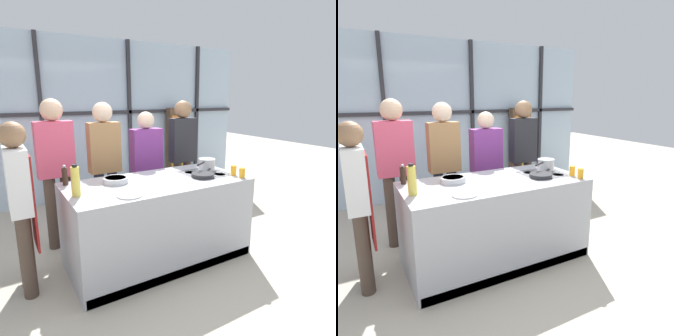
{
  "view_description": "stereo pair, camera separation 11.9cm",
  "coord_description": "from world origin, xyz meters",
  "views": [
    {
      "loc": [
        -1.5,
        -2.76,
        1.83
      ],
      "look_at": [
        0.19,
        0.1,
        1.03
      ],
      "focal_mm": 32.0,
      "sensor_mm": 36.0,
      "label": 1
    },
    {
      "loc": [
        -1.4,
        -2.82,
        1.83
      ],
      "look_at": [
        0.19,
        0.1,
        1.03
      ],
      "focal_mm": 32.0,
      "sensor_mm": 36.0,
      "label": 2
    }
  ],
  "objects": [
    {
      "name": "spectator_center_left",
      "position": [
        -0.3,
        0.86,
        1.03
      ],
      "size": [
        0.4,
        0.25,
        1.76
      ],
      "rotation": [
        0.0,
        0.0,
        3.14
      ],
      "color": "#232838",
      "rests_on": "ground_plane"
    },
    {
      "name": "back_window_wall",
      "position": [
        0.0,
        2.52,
        1.4
      ],
      "size": [
        6.4,
        0.1,
        2.8
      ],
      "color": "silver",
      "rests_on": "ground_plane"
    },
    {
      "name": "juice_glass_near",
      "position": [
        0.89,
        -0.38,
        0.98
      ],
      "size": [
        0.07,
        0.07,
        0.11
      ],
      "primitive_type": "cylinder",
      "color": "orange",
      "rests_on": "demo_island"
    },
    {
      "name": "oil_bottle",
      "position": [
        -0.89,
        -0.06,
        1.07
      ],
      "size": [
        0.08,
        0.08,
        0.3
      ],
      "color": "#E0CC4C",
      "rests_on": "demo_island"
    },
    {
      "name": "white_plate",
      "position": [
        -0.47,
        -0.31,
        0.93
      ],
      "size": [
        0.24,
        0.24,
        0.01
      ],
      "primitive_type": "cylinder",
      "color": "white",
      "rests_on": "demo_island"
    },
    {
      "name": "mixing_bowl",
      "position": [
        -0.42,
        0.17,
        0.96
      ],
      "size": [
        0.27,
        0.27,
        0.06
      ],
      "color": "silver",
      "rests_on": "demo_island"
    },
    {
      "name": "ground_plane",
      "position": [
        0.0,
        0.0,
        0.0
      ],
      "size": [
        18.0,
        18.0,
        0.0
      ],
      "primitive_type": "plane",
      "color": "#BCB29E"
    },
    {
      "name": "bookshelf",
      "position": [
        1.73,
        2.33,
        0.8
      ],
      "size": [
        0.42,
        0.19,
        1.6
      ],
      "color": "brown",
      "rests_on": "ground_plane"
    },
    {
      "name": "spectator_far_right",
      "position": [
        0.89,
        0.86,
        1.04
      ],
      "size": [
        0.38,
        0.25,
        1.77
      ],
      "rotation": [
        0.0,
        0.0,
        3.14
      ],
      "color": "#47382D",
      "rests_on": "ground_plane"
    },
    {
      "name": "demo_island",
      "position": [
        0.0,
        -0.0,
        0.46
      ],
      "size": [
        1.98,
        0.95,
        0.93
      ],
      "color": "#A8AAB2",
      "rests_on": "ground_plane"
    },
    {
      "name": "juice_glass_far",
      "position": [
        0.89,
        -0.24,
        0.98
      ],
      "size": [
        0.07,
        0.07,
        0.11
      ],
      "primitive_type": "cylinder",
      "color": "orange",
      "rests_on": "demo_island"
    },
    {
      "name": "pepper_grinder",
      "position": [
        -0.9,
        0.35,
        1.02
      ],
      "size": [
        0.06,
        0.06,
        0.22
      ],
      "color": "#332319",
      "rests_on": "demo_island"
    },
    {
      "name": "saucepan",
      "position": [
        0.77,
        0.12,
        1.0
      ],
      "size": [
        0.36,
        0.26,
        0.14
      ],
      "color": "silver",
      "rests_on": "demo_island"
    },
    {
      "name": "spectator_far_left",
      "position": [
        -0.89,
        0.86,
        1.04
      ],
      "size": [
        0.42,
        0.25,
        1.8
      ],
      "rotation": [
        0.0,
        0.0,
        3.14
      ],
      "color": "#47382D",
      "rests_on": "ground_plane"
    },
    {
      "name": "chef",
      "position": [
        -1.35,
        0.09,
        0.93
      ],
      "size": [
        0.23,
        0.4,
        1.62
      ],
      "rotation": [
        0.0,
        0.0,
        -1.57
      ],
      "color": "#47382D",
      "rests_on": "ground_plane"
    },
    {
      "name": "spectator_center_right",
      "position": [
        0.3,
        0.86,
        0.92
      ],
      "size": [
        0.43,
        0.23,
        1.63
      ],
      "rotation": [
        0.0,
        0.0,
        3.14
      ],
      "color": "black",
      "rests_on": "ground_plane"
    },
    {
      "name": "frying_pan",
      "position": [
        0.53,
        -0.12,
        0.95
      ],
      "size": [
        0.42,
        0.33,
        0.04
      ],
      "color": "#232326",
      "rests_on": "demo_island"
    }
  ]
}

